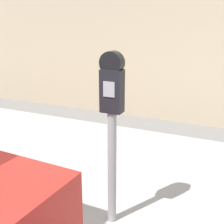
{
  "coord_description": "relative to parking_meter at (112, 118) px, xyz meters",
  "views": [
    {
      "loc": [
        1.36,
        -1.11,
        1.96
      ],
      "look_at": [
        0.3,
        1.17,
        1.18
      ],
      "focal_mm": 50.0,
      "sensor_mm": 36.0,
      "label": 1
    }
  ],
  "objects": [
    {
      "name": "sidewalk",
      "position": [
        -0.3,
        1.03,
        -1.07
      ],
      "size": [
        24.0,
        2.8,
        0.11
      ],
      "color": "#9E9B96",
      "rests_on": "ground_plane"
    },
    {
      "name": "parking_meter",
      "position": [
        0.0,
        0.0,
        0.0
      ],
      "size": [
        0.19,
        0.12,
        1.58
      ],
      "color": "gray",
      "rests_on": "sidewalk"
    }
  ]
}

